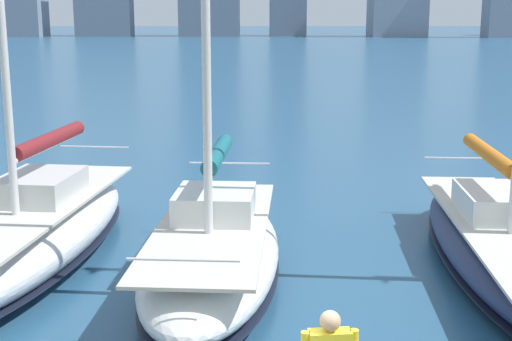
{
  "coord_description": "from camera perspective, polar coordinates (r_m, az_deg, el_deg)",
  "views": [
    {
      "loc": [
        -0.24,
        6.92,
        5.19
      ],
      "look_at": [
        -0.23,
        -6.62,
        2.2
      ],
      "focal_mm": 50.0,
      "sensor_mm": 36.0,
      "label": 1
    }
  ],
  "objects": [
    {
      "name": "sailboat_orange",
      "position": [
        15.52,
        18.87,
        -5.32
      ],
      "size": [
        2.88,
        9.58,
        12.07
      ],
      "color": "navy",
      "rests_on": "ground"
    },
    {
      "name": "sailboat_maroon",
      "position": [
        15.69,
        -17.42,
        -4.61
      ],
      "size": [
        3.48,
        9.27,
        11.85
      ],
      "color": "white",
      "rests_on": "ground"
    },
    {
      "name": "sailboat_teal",
      "position": [
        13.85,
        -3.46,
        -6.36
      ],
      "size": [
        2.99,
        7.59,
        11.44
      ],
      "color": "white",
      "rests_on": "ground"
    }
  ]
}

